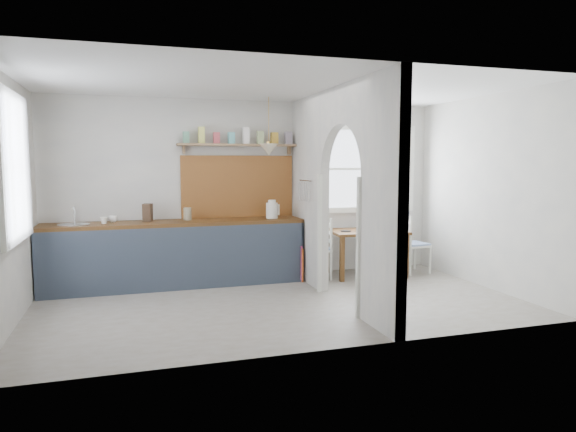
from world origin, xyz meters
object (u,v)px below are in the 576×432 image
object	(u,v)px
dining_table	(367,253)
chair_right	(413,244)
chair_left	(316,248)
vase	(369,222)
kettle	(272,209)

from	to	relation	value
dining_table	chair_right	distance (m)	0.77
chair_left	chair_right	xyz separation A→B (m)	(1.56, -0.10, 0.00)
chair_right	dining_table	bearing A→B (deg)	81.84
chair_right	vase	bearing A→B (deg)	63.68
dining_table	vase	size ratio (longest dim) A/B	5.84
kettle	chair_right	bearing A→B (deg)	15.88
chair_left	kettle	xyz separation A→B (m)	(-0.65, 0.07, 0.58)
dining_table	chair_right	size ratio (longest dim) A/B	1.22
chair_right	kettle	distance (m)	2.29
chair_left	vase	world-z (taller)	chair_left
chair_right	kettle	world-z (taller)	kettle
vase	dining_table	bearing A→B (deg)	-120.13
kettle	vase	world-z (taller)	kettle
chair_right	vase	xyz separation A→B (m)	(-0.64, 0.23, 0.33)
chair_left	dining_table	bearing A→B (deg)	92.87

